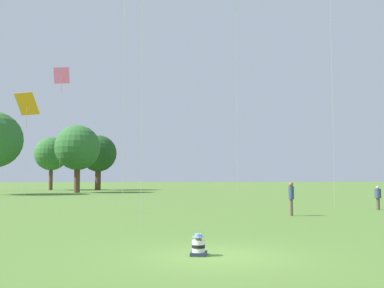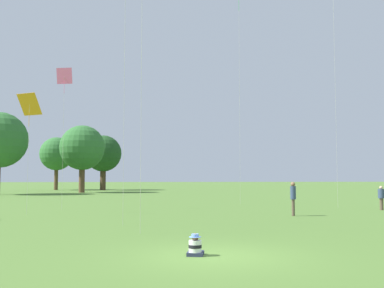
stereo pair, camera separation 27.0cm
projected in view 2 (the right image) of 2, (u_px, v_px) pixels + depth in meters
The scene contains 9 objects.
ground_plane at pixel (215, 256), 12.28m from camera, with size 300.00×300.00×0.00m, color #4C702D.
seated_toddler at pixel (195, 247), 12.39m from camera, with size 0.54×0.62×0.61m.
person_standing_1 at pixel (293, 195), 24.70m from camera, with size 0.35×0.35×1.86m.
person_standing_3 at pixel (381, 196), 28.91m from camera, with size 0.49×0.49×1.55m.
kite_2 at pixel (29, 106), 26.19m from camera, with size 1.53×1.25×6.97m.
kite_5 at pixel (64, 79), 29.91m from camera, with size 1.08×0.42×9.38m.
distant_tree_1 at pixel (57, 154), 70.12m from camera, with size 5.18×5.18×8.24m.
distant_tree_2 at pixel (103, 154), 69.58m from camera, with size 5.63×5.63×8.49m.
distant_tree_3 at pixel (82, 148), 59.19m from camera, with size 5.91×5.91×8.87m.
Camera 2 is at (-1.55, -12.38, 2.20)m, focal length 42.00 mm.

